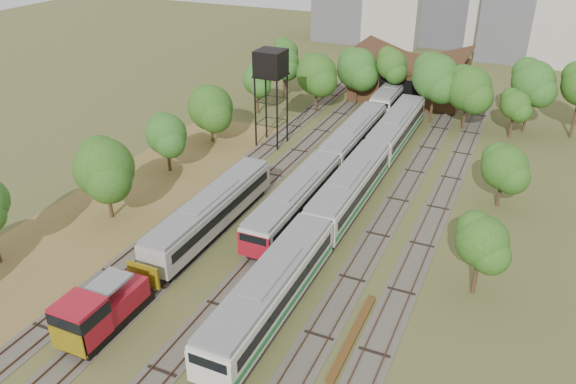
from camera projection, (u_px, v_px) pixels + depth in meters
The scene contains 14 objects.
ground at pixel (221, 340), 38.72m from camera, with size 240.00×240.00×0.00m, color #475123.
dry_grass_patch at pixel (96, 229), 51.73m from camera, with size 14.00×60.00×0.04m, color brown.
tracks at pixel (336, 187), 59.11m from camera, with size 24.60×80.00×0.19m.
railcar_red_set at pixel (328, 165), 59.53m from camera, with size 2.92×34.58×3.61m.
railcar_green_set at pixel (350, 190), 54.23m from camera, with size 3.17×52.07×3.92m.
railcar_rear at pixel (394, 93), 81.52m from camera, with size 2.89×16.08×3.57m.
shunter_locomotive at pixel (99, 312), 38.62m from camera, with size 2.88×8.10×3.78m.
old_grey_coach at pixel (212, 212), 50.60m from camera, with size 2.92×18.00×3.60m.
water_tower at pixel (271, 66), 65.22m from camera, with size 3.36×3.36×11.62m.
rail_pile_far at pixel (353, 336), 38.85m from camera, with size 0.57×9.20×0.30m, color brown.
maintenance_shed at pixel (410, 79), 84.51m from camera, with size 16.45×11.55×7.58m.
tree_band_left at pixel (139, 139), 57.44m from camera, with size 8.66×66.47×8.64m.
tree_band_far at pixel (417, 76), 75.34m from camera, with size 44.58×10.88×9.39m.
tree_band_right at pixel (503, 164), 53.85m from camera, with size 4.61×38.43×6.65m.
Camera 1 is at (16.36, -24.99, 27.09)m, focal length 35.00 mm.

